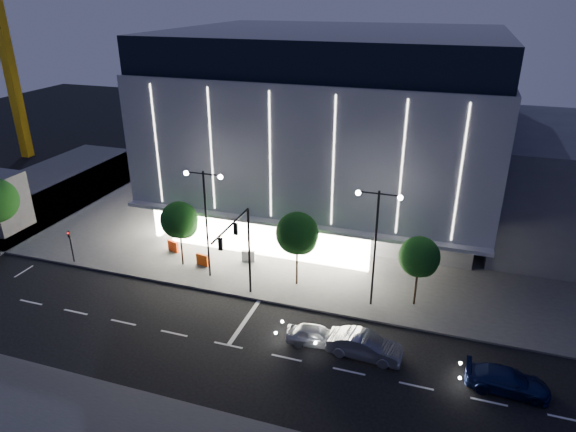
# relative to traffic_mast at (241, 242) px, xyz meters

# --- Properties ---
(ground) EXTENTS (160.00, 160.00, 0.00)m
(ground) POSITION_rel_traffic_mast_xyz_m (-1.00, -3.34, -5.03)
(ground) COLOR black
(ground) RESTS_ON ground
(sidewalk_museum) EXTENTS (70.00, 40.00, 0.15)m
(sidewalk_museum) POSITION_rel_traffic_mast_xyz_m (4.00, 20.66, -4.95)
(sidewalk_museum) COLOR #474747
(sidewalk_museum) RESTS_ON ground
(museum) EXTENTS (30.00, 25.80, 18.00)m
(museum) POSITION_rel_traffic_mast_xyz_m (1.98, 18.97, 4.25)
(museum) COLOR #4C4C51
(museum) RESTS_ON ground
(traffic_mast) EXTENTS (0.33, 5.89, 7.07)m
(traffic_mast) POSITION_rel_traffic_mast_xyz_m (0.00, 0.00, 0.00)
(traffic_mast) COLOR black
(traffic_mast) RESTS_ON ground
(street_lamp_west) EXTENTS (3.16, 0.36, 9.00)m
(street_lamp_west) POSITION_rel_traffic_mast_xyz_m (-4.00, 2.66, 0.93)
(street_lamp_west) COLOR black
(street_lamp_west) RESTS_ON ground
(street_lamp_east) EXTENTS (3.16, 0.36, 9.00)m
(street_lamp_east) POSITION_rel_traffic_mast_xyz_m (9.00, 2.66, 0.93)
(street_lamp_east) COLOR black
(street_lamp_east) RESTS_ON ground
(ped_signal_far) EXTENTS (0.22, 0.24, 3.00)m
(ped_signal_far) POSITION_rel_traffic_mast_xyz_m (-16.00, 1.16, -3.14)
(ped_signal_far) COLOR black
(ped_signal_far) RESTS_ON ground
(tree_left) EXTENTS (3.02, 3.02, 5.72)m
(tree_left) POSITION_rel_traffic_mast_xyz_m (-6.97, 3.68, -0.99)
(tree_left) COLOR black
(tree_left) RESTS_ON ground
(tree_mid) EXTENTS (3.25, 3.25, 6.15)m
(tree_mid) POSITION_rel_traffic_mast_xyz_m (3.03, 3.68, -0.69)
(tree_mid) COLOR black
(tree_mid) RESTS_ON ground
(tree_right) EXTENTS (2.91, 2.91, 5.51)m
(tree_right) POSITION_rel_traffic_mast_xyz_m (12.03, 3.68, -1.14)
(tree_right) COLOR black
(tree_right) RESTS_ON ground
(car_lead) EXTENTS (4.03, 2.02, 1.32)m
(car_lead) POSITION_rel_traffic_mast_xyz_m (6.35, -2.87, -4.37)
(car_lead) COLOR #B8BAC1
(car_lead) RESTS_ON ground
(car_second) EXTENTS (4.80, 1.89, 1.56)m
(car_second) POSITION_rel_traffic_mast_xyz_m (9.58, -3.11, -4.25)
(car_second) COLOR #999AA0
(car_second) RESTS_ON ground
(car_third) EXTENTS (4.71, 2.00, 1.36)m
(car_third) POSITION_rel_traffic_mast_xyz_m (17.93, -3.55, -4.35)
(car_third) COLOR #141E4C
(car_third) RESTS_ON ground
(barrier_a) EXTENTS (1.12, 0.56, 1.00)m
(barrier_a) POSITION_rel_traffic_mast_xyz_m (-8.93, 5.46, -4.38)
(barrier_a) COLOR #FF3D0E
(barrier_a) RESTS_ON sidewalk_museum
(barrier_b) EXTENTS (1.13, 0.49, 1.00)m
(barrier_b) POSITION_rel_traffic_mast_xyz_m (-1.95, 5.79, -4.38)
(barrier_b) COLOR silver
(barrier_b) RESTS_ON sidewalk_museum
(barrier_c) EXTENTS (1.13, 0.42, 1.00)m
(barrier_c) POSITION_rel_traffic_mast_xyz_m (-5.35, 4.03, -4.38)
(barrier_c) COLOR #D0410B
(barrier_c) RESTS_ON sidewalk_museum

